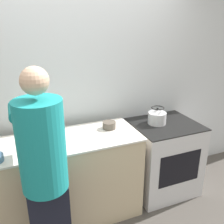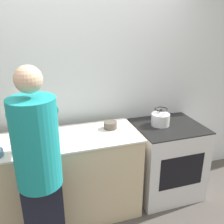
{
  "view_description": "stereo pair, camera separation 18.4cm",
  "coord_description": "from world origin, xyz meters",
  "px_view_note": "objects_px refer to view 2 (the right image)",
  "views": [
    {
      "loc": [
        -0.68,
        -1.89,
        2.04
      ],
      "look_at": [
        0.18,
        0.21,
        1.18
      ],
      "focal_mm": 40.0,
      "sensor_mm": 36.0,
      "label": 1
    },
    {
      "loc": [
        -0.51,
        -1.95,
        2.04
      ],
      "look_at": [
        0.18,
        0.21,
        1.18
      ],
      "focal_mm": 40.0,
      "sensor_mm": 36.0,
      "label": 2
    }
  ],
  "objects_px": {
    "person": "(39,169)",
    "bowl_prep": "(110,125)",
    "cutting_board": "(36,147)",
    "knife": "(34,145)",
    "kettle": "(160,118)",
    "oven": "(166,159)"
  },
  "relations": [
    {
      "from": "oven",
      "to": "person",
      "type": "distance_m",
      "value": 1.64
    },
    {
      "from": "oven",
      "to": "bowl_prep",
      "type": "height_order",
      "value": "bowl_prep"
    },
    {
      "from": "oven",
      "to": "bowl_prep",
      "type": "distance_m",
      "value": 0.87
    },
    {
      "from": "person",
      "to": "bowl_prep",
      "type": "height_order",
      "value": "person"
    },
    {
      "from": "knife",
      "to": "kettle",
      "type": "distance_m",
      "value": 1.4
    },
    {
      "from": "person",
      "to": "kettle",
      "type": "bearing_deg",
      "value": 23.97
    },
    {
      "from": "oven",
      "to": "kettle",
      "type": "height_order",
      "value": "kettle"
    },
    {
      "from": "person",
      "to": "cutting_board",
      "type": "relative_size",
      "value": 5.8
    },
    {
      "from": "oven",
      "to": "bowl_prep",
      "type": "relative_size",
      "value": 6.31
    },
    {
      "from": "kettle",
      "to": "cutting_board",
      "type": "bearing_deg",
      "value": -171.38
    },
    {
      "from": "oven",
      "to": "person",
      "type": "relative_size",
      "value": 0.51
    },
    {
      "from": "person",
      "to": "kettle",
      "type": "relative_size",
      "value": 8.37
    },
    {
      "from": "oven",
      "to": "knife",
      "type": "distance_m",
      "value": 1.57
    },
    {
      "from": "cutting_board",
      "to": "knife",
      "type": "bearing_deg",
      "value": 161.53
    },
    {
      "from": "oven",
      "to": "kettle",
      "type": "bearing_deg",
      "value": 153.48
    },
    {
      "from": "kettle",
      "to": "bowl_prep",
      "type": "xyz_separation_m",
      "value": [
        -0.6,
        -0.01,
        -0.0
      ]
    },
    {
      "from": "cutting_board",
      "to": "kettle",
      "type": "relative_size",
      "value": 1.44
    },
    {
      "from": "oven",
      "to": "kettle",
      "type": "relative_size",
      "value": 4.24
    },
    {
      "from": "person",
      "to": "bowl_prep",
      "type": "distance_m",
      "value": 0.97
    },
    {
      "from": "person",
      "to": "knife",
      "type": "distance_m",
      "value": 0.4
    },
    {
      "from": "cutting_board",
      "to": "knife",
      "type": "height_order",
      "value": "knife"
    },
    {
      "from": "oven",
      "to": "cutting_board",
      "type": "relative_size",
      "value": 2.94
    }
  ]
}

